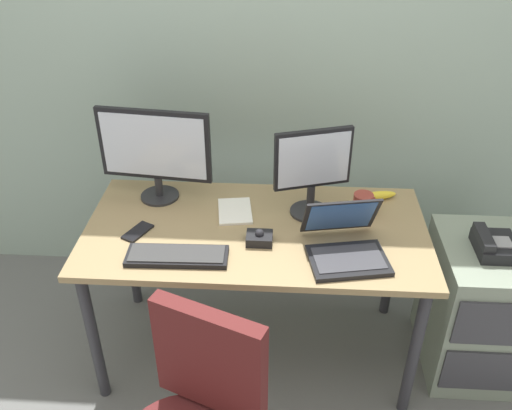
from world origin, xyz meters
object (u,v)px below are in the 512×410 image
object	(u,v)px
monitor_side	(313,168)
keyboard	(177,256)
cell_phone	(138,232)
laptop	(345,244)
trackball_mouse	(259,238)
paper_notepad	(235,211)
coffee_mug	(363,204)
file_cabinet	(476,307)
banana	(377,196)
monitor_main	(155,150)
desk_phone	(494,245)

from	to	relation	value
monitor_side	keyboard	xyz separation A→B (m)	(-0.54, -0.37, -0.22)
cell_phone	laptop	bearing A→B (deg)	20.69
trackball_mouse	paper_notepad	xyz separation A→B (m)	(-0.12, 0.22, -0.02)
trackball_mouse	cell_phone	xyz separation A→B (m)	(-0.53, 0.04, -0.02)
trackball_mouse	coffee_mug	distance (m)	0.52
file_cabinet	paper_notepad	bearing A→B (deg)	174.20
monitor_side	trackball_mouse	distance (m)	0.38
cell_phone	trackball_mouse	bearing A→B (deg)	22.74
banana	laptop	bearing A→B (deg)	-113.06
banana	coffee_mug	bearing A→B (deg)	-122.62
monitor_side	banana	size ratio (longest dim) A/B	2.17
monitor_main	trackball_mouse	bearing A→B (deg)	-33.67
file_cabinet	trackball_mouse	xyz separation A→B (m)	(-1.01, -0.10, 0.43)
file_cabinet	cell_phone	distance (m)	1.60
laptop	paper_notepad	bearing A→B (deg)	149.91
laptop	monitor_side	bearing A→B (deg)	114.73
cell_phone	monitor_main	bearing A→B (deg)	109.70
keyboard	banana	distance (m)	0.99
keyboard	laptop	world-z (taller)	laptop
monitor_main	coffee_mug	world-z (taller)	monitor_main
cell_phone	keyboard	bearing A→B (deg)	-12.49
laptop	banana	distance (m)	0.46
monitor_side	laptop	bearing A→B (deg)	-65.27
desk_phone	monitor_side	size ratio (longest dim) A/B	0.49
desk_phone	coffee_mug	bearing A→B (deg)	163.63
trackball_mouse	banana	distance (m)	0.65
keyboard	laptop	distance (m)	0.68
monitor_side	cell_phone	xyz separation A→B (m)	(-0.74, -0.20, -0.23)
coffee_mug	trackball_mouse	bearing A→B (deg)	-151.28
desk_phone	trackball_mouse	xyz separation A→B (m)	(-1.00, -0.09, 0.06)
paper_notepad	desk_phone	bearing A→B (deg)	-6.67
keyboard	monitor_main	bearing A→B (deg)	110.09
keyboard	paper_notepad	bearing A→B (deg)	59.98
coffee_mug	laptop	bearing A→B (deg)	-108.78
monitor_side	paper_notepad	distance (m)	0.41
trackball_mouse	cell_phone	distance (m)	0.53
monitor_side	trackball_mouse	xyz separation A→B (m)	(-0.22, -0.24, -0.21)
laptop	monitor_main	bearing A→B (deg)	155.56
desk_phone	laptop	bearing A→B (deg)	-167.62
trackball_mouse	desk_phone	bearing A→B (deg)	5.00
monitor_main	coffee_mug	distance (m)	0.97
coffee_mug	desk_phone	bearing A→B (deg)	-16.37
trackball_mouse	monitor_main	bearing A→B (deg)	146.33
desk_phone	trackball_mouse	size ratio (longest dim) A/B	1.82
desk_phone	laptop	xyz separation A→B (m)	(-0.65, -0.14, 0.09)
coffee_mug	keyboard	bearing A→B (deg)	-154.14
file_cabinet	laptop	bearing A→B (deg)	-166.41
file_cabinet	paper_notepad	world-z (taller)	paper_notepad
laptop	coffee_mug	distance (m)	0.32
trackball_mouse	laptop	bearing A→B (deg)	-8.98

